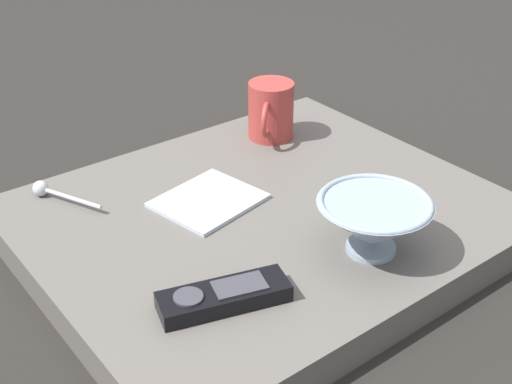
# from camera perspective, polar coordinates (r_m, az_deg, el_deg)

# --- Properties ---
(ground_plane) EXTENTS (6.00, 6.00, 0.00)m
(ground_plane) POSITION_cam_1_polar(r_m,az_deg,el_deg) (1.01, 0.58, -3.78)
(ground_plane) COLOR black
(table) EXTENTS (0.65, 0.55, 0.05)m
(table) POSITION_cam_1_polar(r_m,az_deg,el_deg) (0.99, 0.59, -2.59)
(table) COLOR #5B5651
(table) RESTS_ON ground
(cereal_bowl) EXTENTS (0.15, 0.15, 0.08)m
(cereal_bowl) POSITION_cam_1_polar(r_m,az_deg,el_deg) (0.88, 9.71, -2.53)
(cereal_bowl) COLOR #8C9EAD
(cereal_bowl) RESTS_ON table
(coffee_mug) EXTENTS (0.10, 0.09, 0.10)m
(coffee_mug) POSITION_cam_1_polar(r_m,az_deg,el_deg) (1.17, 1.22, 6.77)
(coffee_mug) COLOR #A53833
(coffee_mug) RESTS_ON table
(teaspoon) EXTENTS (0.06, 0.12, 0.02)m
(teaspoon) POSITION_cam_1_polar(r_m,az_deg,el_deg) (1.05, -16.92, 0.12)
(teaspoon) COLOR silver
(teaspoon) RESTS_ON table
(tv_remote_near) EXTENTS (0.16, 0.09, 0.02)m
(tv_remote_near) POSITION_cam_1_polar(r_m,az_deg,el_deg) (0.80, -2.70, -8.66)
(tv_remote_near) COLOR black
(tv_remote_near) RESTS_ON table
(folded_napkin) EXTENTS (0.16, 0.14, 0.01)m
(folded_napkin) POSITION_cam_1_polar(r_m,az_deg,el_deg) (1.00, -3.97, -0.71)
(folded_napkin) COLOR #B2BCC6
(folded_napkin) RESTS_ON table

